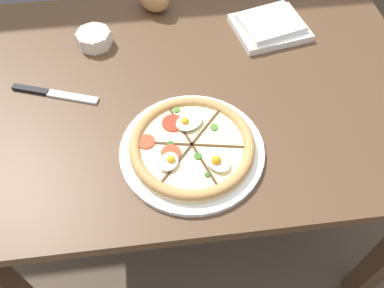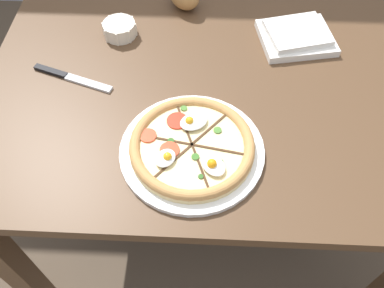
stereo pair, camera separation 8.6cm
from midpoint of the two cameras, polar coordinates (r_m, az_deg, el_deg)
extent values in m
plane|color=brown|center=(1.62, 3.17, -10.38)|extent=(12.00, 12.00, 0.00)
cube|color=#513823|center=(1.03, 4.98, 7.35)|extent=(1.13, 0.80, 0.03)
cube|color=#513823|center=(1.25, -21.62, -16.12)|extent=(0.06, 0.06, 0.70)
cube|color=#513823|center=(1.60, -15.05, 7.76)|extent=(0.06, 0.06, 0.70)
cube|color=#513823|center=(1.63, 22.44, 6.24)|extent=(0.06, 0.06, 0.70)
cylinder|color=white|center=(0.88, 2.79, -1.11)|extent=(0.31, 0.31, 0.01)
cylinder|color=#E5C684|center=(0.87, 2.82, -0.66)|extent=(0.27, 0.27, 0.01)
cylinder|color=beige|center=(0.86, 2.84, -0.37)|extent=(0.23, 0.23, 0.00)
torus|color=tan|center=(0.86, 2.85, -0.34)|extent=(0.27, 0.27, 0.02)
cube|color=#472D19|center=(0.84, 0.24, -2.64)|extent=(0.08, 0.09, 0.00)
cube|color=#472D19|center=(0.83, 4.13, -3.38)|extent=(0.04, 0.11, 0.00)
cube|color=#472D19|center=(0.86, 6.63, -0.99)|extent=(0.11, 0.03, 0.00)
cube|color=#472D19|center=(0.89, 5.30, 1.91)|extent=(0.08, 0.09, 0.00)
cube|color=#472D19|center=(0.90, 1.66, 2.58)|extent=(0.04, 0.11, 0.00)
cube|color=#472D19|center=(0.87, -0.89, 0.40)|extent=(0.11, 0.03, 0.00)
cylinder|color=red|center=(0.88, -3.44, 1.00)|extent=(0.04, 0.04, 0.00)
cylinder|color=red|center=(0.90, 0.66, 3.09)|extent=(0.05, 0.05, 0.00)
cylinder|color=red|center=(0.85, -0.29, -1.05)|extent=(0.04, 0.04, 0.00)
ellipsoid|color=white|center=(0.83, 5.99, -3.16)|extent=(0.07, 0.07, 0.01)
sphere|color=orange|center=(0.82, 5.79, -2.98)|extent=(0.02, 0.02, 0.02)
ellipsoid|color=white|center=(0.89, 2.99, 2.98)|extent=(0.08, 0.07, 0.01)
sphere|color=#F4AD1E|center=(0.89, 2.40, 3.12)|extent=(0.02, 0.02, 0.02)
ellipsoid|color=white|center=(0.83, -0.84, -2.19)|extent=(0.06, 0.06, 0.01)
sphere|color=#F4AD1E|center=(0.83, -0.52, -1.97)|extent=(0.02, 0.02, 0.02)
cylinder|color=#2D5B1E|center=(0.84, 7.02, -2.65)|extent=(0.01, 0.01, 0.00)
cylinder|color=#386B23|center=(0.84, 3.39, -1.99)|extent=(0.02, 0.02, 0.00)
cylinder|color=#2D5B1E|center=(0.91, 1.22, 3.77)|extent=(0.01, 0.01, 0.00)
cylinder|color=#2D5B1E|center=(0.91, 1.07, 3.89)|extent=(0.01, 0.01, 0.00)
cylinder|color=#477A2D|center=(0.92, 1.51, 4.87)|extent=(0.02, 0.02, 0.00)
cylinder|color=#2D5B1E|center=(0.82, 4.25, -4.78)|extent=(0.01, 0.01, 0.00)
cylinder|color=#2D5B1E|center=(0.87, -0.16, 0.26)|extent=(0.01, 0.01, 0.00)
cylinder|color=#477A2D|center=(0.89, 6.38, 1.77)|extent=(0.02, 0.02, 0.00)
cylinder|color=silver|center=(1.15, -7.97, 15.56)|extent=(0.09, 0.09, 0.04)
cylinder|color=#AD1423|center=(1.15, -8.00, 15.75)|extent=(0.07, 0.07, 0.02)
cylinder|color=silver|center=(1.15, -5.74, 15.56)|extent=(0.01, 0.01, 0.04)
cylinder|color=silver|center=(1.17, -6.22, 16.50)|extent=(0.01, 0.01, 0.04)
cylinder|color=silver|center=(1.19, -7.69, 16.87)|extent=(0.01, 0.01, 0.04)
cylinder|color=silver|center=(1.18, -9.31, 16.47)|extent=(0.01, 0.01, 0.04)
cylinder|color=silver|center=(1.16, -10.17, 15.53)|extent=(0.01, 0.01, 0.04)
cylinder|color=silver|center=(1.13, -9.76, 14.56)|extent=(0.01, 0.01, 0.04)
cylinder|color=silver|center=(1.12, -8.26, 14.16)|extent=(0.01, 0.01, 0.04)
cylinder|color=silver|center=(1.12, -6.57, 14.58)|extent=(0.01, 0.01, 0.04)
cube|color=silver|center=(1.18, 16.50, 13.98)|extent=(0.22, 0.19, 0.02)
cube|color=silver|center=(1.16, 16.71, 14.66)|extent=(0.19, 0.17, 0.02)
cube|color=silver|center=(1.04, -12.03, 8.21)|extent=(0.13, 0.06, 0.01)
cube|color=black|center=(1.09, -17.07, 9.62)|extent=(0.09, 0.05, 0.01)
camera|label=1|loc=(0.04, -87.13, 3.93)|focal=38.00mm
camera|label=2|loc=(0.04, 92.87, -3.93)|focal=38.00mm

